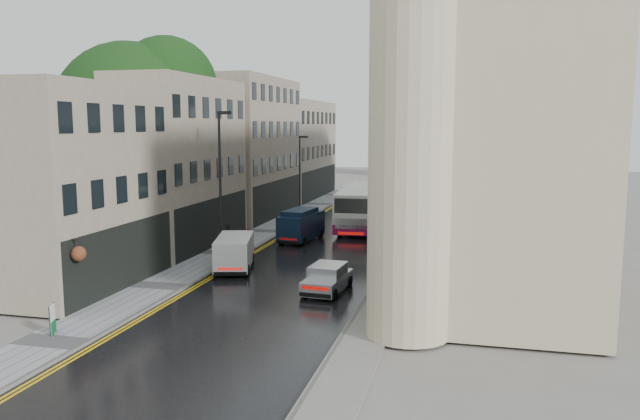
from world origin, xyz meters
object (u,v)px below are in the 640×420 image
at_px(pedestrian, 229,236).
at_px(tree_far, 215,147).
at_px(lamp_post_near, 220,186).
at_px(estate_sign, 52,320).
at_px(white_lorry, 401,192).
at_px(navy_van, 281,227).
at_px(silver_hatchback, 304,283).
at_px(cream_bus, 340,212).
at_px(lamp_post_far, 300,179).
at_px(tree_near, 131,143).
at_px(white_van, 215,259).

bearing_deg(pedestrian, tree_far, -45.41).
distance_m(lamp_post_near, estate_sign, 14.84).
distance_m(white_lorry, navy_van, 16.80).
relative_size(tree_far, silver_hatchback, 3.37).
bearing_deg(navy_van, lamp_post_near, -101.61).
bearing_deg(silver_hatchback, estate_sign, -132.13).
height_order(pedestrian, lamp_post_near, lamp_post_near).
relative_size(cream_bus, white_lorry, 1.44).
distance_m(lamp_post_far, estate_sign, 29.90).
relative_size(navy_van, estate_sign, 4.11).
bearing_deg(pedestrian, navy_van, -115.44).
height_order(tree_near, cream_bus, tree_near).
height_order(pedestrian, estate_sign, pedestrian).
xyz_separation_m(cream_bus, lamp_post_near, (-4.95, -10.77, 2.88)).
xyz_separation_m(silver_hatchback, white_van, (-5.70, 2.84, 0.28)).
distance_m(cream_bus, white_lorry, 11.02).
relative_size(tree_far, white_van, 2.90).
bearing_deg(lamp_post_near, cream_bus, 86.92).
bearing_deg(white_lorry, tree_near, -134.87).
distance_m(cream_bus, lamp_post_near, 12.20).
height_order(white_van, lamp_post_far, lamp_post_far).
relative_size(tree_near, white_lorry, 1.72).
bearing_deg(white_van, white_lorry, 58.97).
xyz_separation_m(tree_far, cream_bus, (11.83, -4.57, -4.62)).
distance_m(lamp_post_near, lamp_post_far, 15.43).
bearing_deg(tree_far, estate_sign, -78.81).
bearing_deg(lamp_post_near, silver_hatchback, -22.42).
bearing_deg(navy_van, tree_far, 139.60).
bearing_deg(cream_bus, silver_hatchback, -86.40).
relative_size(pedestrian, lamp_post_far, 0.24).
xyz_separation_m(navy_van, estate_sign, (-2.94, -20.06, -0.51)).
bearing_deg(white_van, estate_sign, -117.65).
height_order(cream_bus, estate_sign, cream_bus).
xyz_separation_m(tree_near, lamp_post_far, (7.75, 13.05, -3.31)).
relative_size(white_lorry, white_van, 1.88).
bearing_deg(lamp_post_far, lamp_post_near, -77.78).
distance_m(cream_bus, estate_sign, 25.80).
bearing_deg(estate_sign, tree_near, 88.29).
bearing_deg(white_lorry, navy_van, -117.99).
bearing_deg(lamp_post_far, tree_far, -165.22).
xyz_separation_m(tree_near, white_van, (8.45, -6.26, -5.95)).
height_order(white_lorry, navy_van, white_lorry).
relative_size(tree_far, white_lorry, 1.54).
bearing_deg(estate_sign, white_lorry, 53.18).
distance_m(white_lorry, lamp_post_near, 22.95).
relative_size(tree_near, cream_bus, 1.19).
distance_m(tree_far, silver_hatchback, 26.66).
bearing_deg(pedestrian, estate_sign, 107.40).
distance_m(navy_van, lamp_post_near, 6.91).
bearing_deg(tree_far, navy_van, -47.44).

